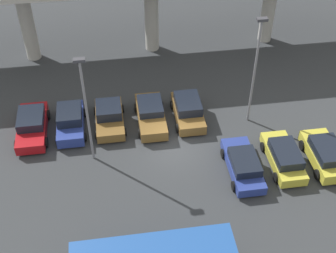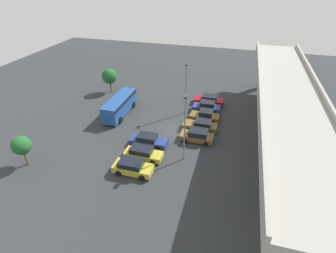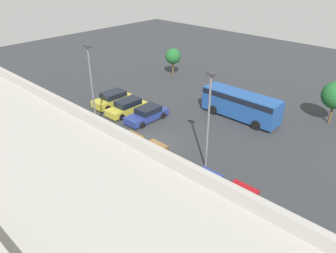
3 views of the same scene
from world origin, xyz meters
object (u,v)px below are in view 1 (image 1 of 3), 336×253
at_px(parked_car_6, 284,157).
at_px(lamp_post_near_aisle, 256,65).
at_px(parked_car_1, 70,121).
at_px(parked_car_3, 151,114).
at_px(lamp_post_mid_lot, 86,104).
at_px(parked_car_7, 325,154).
at_px(parked_car_2, 109,116).
at_px(parked_car_5, 243,165).
at_px(parked_car_0, 32,125).
at_px(parked_car_4, 188,110).

height_order(parked_car_6, lamp_post_near_aisle, lamp_post_near_aisle).
bearing_deg(parked_car_1, parked_car_3, 90.06).
relative_size(lamp_post_near_aisle, lamp_post_mid_lot, 1.05).
xyz_separation_m(parked_car_7, lamp_post_near_aisle, (-3.87, 5.02, 4.15)).
bearing_deg(parked_car_2, parked_car_5, 54.11).
distance_m(parked_car_5, parked_car_7, 5.64).
xyz_separation_m(parked_car_6, parked_car_7, (2.78, -0.21, 0.05)).
xyz_separation_m(parked_car_0, parked_car_3, (8.56, 0.02, -0.03)).
bearing_deg(parked_car_6, lamp_post_mid_lot, 78.99).
bearing_deg(parked_car_1, lamp_post_near_aisle, 86.26).
distance_m(parked_car_3, parked_car_4, 2.78).
distance_m(parked_car_1, parked_car_6, 15.18).
bearing_deg(lamp_post_near_aisle, parked_car_7, -52.37).
height_order(parked_car_3, lamp_post_near_aisle, lamp_post_near_aisle).
xyz_separation_m(parked_car_3, parked_car_5, (5.39, -5.94, -0.04)).
bearing_deg(parked_car_1, parked_car_6, 68.13).
relative_size(parked_car_3, parked_car_7, 1.06).
bearing_deg(parked_car_2, parked_car_6, 62.74).
distance_m(parked_car_0, parked_car_7, 20.45).
height_order(parked_car_1, parked_car_5, parked_car_1).
height_order(parked_car_6, lamp_post_mid_lot, lamp_post_mid_lot).
relative_size(parked_car_7, lamp_post_mid_lot, 0.56).
bearing_deg(parked_car_7, lamp_post_near_aisle, 37.63).
height_order(parked_car_3, parked_car_4, parked_car_4).
xyz_separation_m(parked_car_1, parked_car_5, (11.23, -5.94, -0.12)).
bearing_deg(parked_car_2, lamp_post_near_aisle, 84.35).
xyz_separation_m(parked_car_1, parked_car_6, (14.09, -5.66, -0.07)).
bearing_deg(parked_car_5, parked_car_3, 42.20).
bearing_deg(parked_car_3, parked_car_5, 42.20).
bearing_deg(parked_car_0, parked_car_1, 90.31).
distance_m(parked_car_2, parked_car_5, 10.40).
distance_m(lamp_post_near_aisle, lamp_post_mid_lot, 11.74).
relative_size(parked_car_1, parked_car_4, 0.98).
xyz_separation_m(parked_car_2, parked_car_5, (8.42, -6.10, -0.05)).
height_order(parked_car_5, parked_car_6, parked_car_6).
height_order(parked_car_0, parked_car_2, parked_car_2).
xyz_separation_m(parked_car_2, parked_car_7, (14.07, -6.03, 0.04)).
bearing_deg(lamp_post_near_aisle, parked_car_0, 176.95).
bearing_deg(parked_car_4, parked_car_3, -89.89).
bearing_deg(parked_car_1, lamp_post_mid_lot, 25.18).
height_order(parked_car_1, parked_car_3, parked_car_1).
distance_m(parked_car_2, lamp_post_mid_lot, 5.38).
bearing_deg(lamp_post_mid_lot, parked_car_0, 142.93).
bearing_deg(parked_car_7, parked_car_4, 54.54).
xyz_separation_m(parked_car_0, parked_car_7, (19.59, -5.85, 0.02)).
distance_m(parked_car_2, parked_car_4, 5.82).
bearing_deg(parked_car_7, parked_car_5, 90.71).
bearing_deg(parked_car_7, parked_car_0, 73.37).
xyz_separation_m(parked_car_2, lamp_post_near_aisle, (10.20, -1.01, 4.19)).
bearing_deg(parked_car_7, parked_car_6, 85.65).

